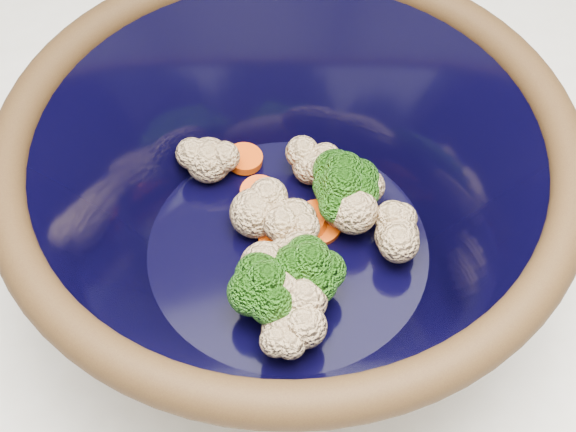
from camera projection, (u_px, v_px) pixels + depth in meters
name	position (u px, v px, depth m)	size (l,w,h in m)	color
mixing_bowl	(288.00, 202.00, 0.47)	(0.34, 0.34, 0.14)	black
vegetable_pile	(306.00, 228.00, 0.49)	(0.12, 0.17, 0.05)	#608442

